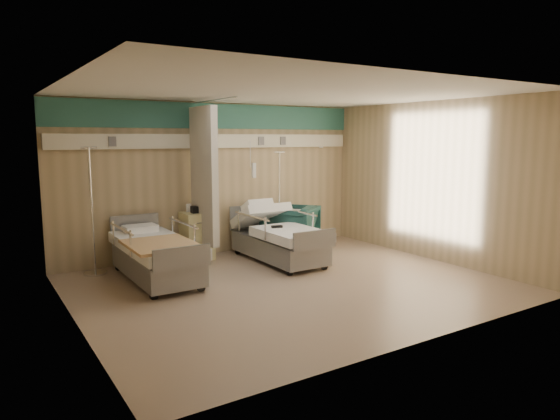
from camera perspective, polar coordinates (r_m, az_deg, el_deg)
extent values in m
cube|color=gray|center=(7.49, 1.27, -8.51)|extent=(6.00, 5.00, 0.00)
cube|color=tan|center=(9.38, -7.23, 3.55)|extent=(6.00, 0.04, 2.80)
cube|color=tan|center=(5.33, 16.40, -0.29)|extent=(6.00, 0.04, 2.80)
cube|color=tan|center=(6.09, -22.88, 0.42)|extent=(0.04, 5.00, 2.80)
cube|color=tan|center=(9.21, 17.03, 3.17)|extent=(0.04, 5.00, 2.80)
cube|color=white|center=(7.20, 1.34, 13.35)|extent=(6.00, 5.00, 0.04)
cube|color=#317269|center=(9.34, -7.30, 10.59)|extent=(6.00, 0.04, 0.45)
cube|color=silver|center=(9.31, -7.17, 7.83)|extent=(5.88, 0.08, 0.25)
cylinder|color=silver|center=(8.35, -7.87, 12.31)|extent=(0.03, 1.80, 0.03)
cube|color=beige|center=(8.67, -8.68, 3.86)|extent=(0.12, 0.90, 2.35)
cube|color=beige|center=(9.02, -9.46, -2.94)|extent=(0.50, 0.48, 0.85)
imported|color=#1D4946|center=(9.60, 1.19, -2.08)|extent=(1.33, 1.33, 0.88)
cube|color=white|center=(9.52, 1.21, 0.72)|extent=(0.86, 0.86, 0.07)
cylinder|color=silver|center=(9.74, -0.08, -4.47)|extent=(0.34, 0.34, 0.03)
cylinder|color=silver|center=(9.57, -0.08, 0.97)|extent=(0.03, 0.03, 1.89)
cylinder|color=silver|center=(9.50, -0.08, 6.63)|extent=(0.23, 0.03, 0.03)
cylinder|color=silver|center=(8.56, -20.35, -6.78)|extent=(0.36, 0.36, 0.03)
cylinder|color=silver|center=(8.37, -20.69, -0.21)|extent=(0.03, 0.03, 2.01)
cylinder|color=silver|center=(8.29, -21.04, 6.68)|extent=(0.24, 0.03, 0.03)
cube|color=black|center=(8.55, -0.36, -1.91)|extent=(0.20, 0.12, 0.04)
cube|color=tan|center=(7.34, -13.44, -3.85)|extent=(0.93, 1.16, 0.04)
cube|color=black|center=(8.89, -9.42, 0.07)|extent=(0.23, 0.16, 0.12)
cylinder|color=white|center=(9.02, -10.38, 0.24)|extent=(0.13, 0.13, 0.14)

